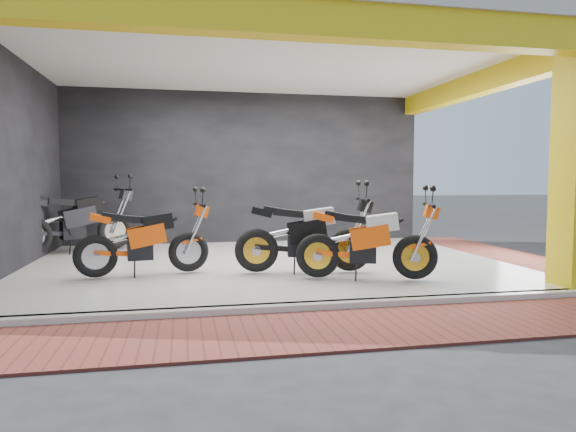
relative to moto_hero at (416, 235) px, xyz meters
name	(u,v)px	position (x,y,z in m)	size (l,w,h in m)	color
ground	(292,292)	(-1.76, 0.06, -0.75)	(80.00, 80.00, 0.00)	#2D2D30
showroom_floor	(268,265)	(-1.76, 2.06, -0.70)	(8.00, 6.00, 0.10)	white
showroom_ceiling	(268,57)	(-1.76, 2.06, 2.85)	(8.40, 6.40, 0.20)	beige
back_wall	(246,170)	(-1.76, 5.16, 1.00)	(8.20, 0.20, 3.50)	black
left_wall	(7,165)	(-5.86, 2.06, 1.00)	(0.20, 6.20, 3.50)	black
header_beam_front	(311,21)	(-1.76, -0.94, 2.55)	(8.40, 0.30, 0.40)	gold
header_beam_right	(481,83)	(2.24, 2.06, 2.55)	(0.30, 6.40, 0.40)	gold
floor_kerb	(310,307)	(-1.76, -0.96, -0.70)	(8.00, 0.20, 0.10)	white
paver_front	(329,329)	(-1.76, -1.74, -0.73)	(9.00, 1.40, 0.03)	brown
paver_right	(514,258)	(3.04, 2.06, -0.73)	(1.40, 7.00, 0.03)	brown
moto_hero	(416,235)	(0.00, 0.00, 0.00)	(2.11, 0.78, 1.29)	#FF540A
moto_row_a	(350,229)	(-0.69, 0.81, 0.03)	(2.21, 0.82, 1.35)	black
moto_row_b	(188,232)	(-3.12, 1.26, -0.02)	(2.05, 0.76, 1.26)	#EA4B09
moto_row_d	(115,214)	(-4.56, 4.24, 0.09)	(2.41, 0.89, 1.47)	black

